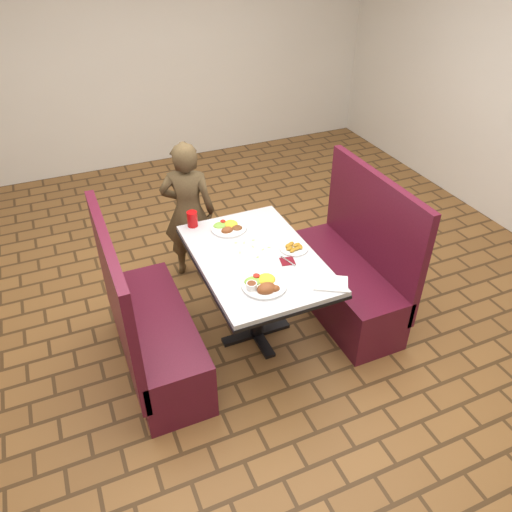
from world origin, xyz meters
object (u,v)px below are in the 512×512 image
(booth_bench_left, at_px, (150,332))
(diner_person, at_px, (188,212))
(dining_table, at_px, (256,267))
(far_dinner_plate, at_px, (228,226))
(plantain_plate, at_px, (294,248))
(red_tumbler, at_px, (192,219))
(booth_bench_right, at_px, (348,276))
(near_dinner_plate, at_px, (264,283))

(booth_bench_left, distance_m, diner_person, 1.19)
(dining_table, bearing_deg, far_dinner_plate, 96.71)
(plantain_plate, height_order, red_tumbler, red_tumbler)
(dining_table, relative_size, booth_bench_right, 1.01)
(booth_bench_left, relative_size, far_dinner_plate, 4.49)
(booth_bench_left, distance_m, plantain_plate, 1.16)
(far_dinner_plate, bearing_deg, diner_person, 104.50)
(plantain_plate, xyz_separation_m, red_tumbler, (-0.56, 0.59, 0.05))
(dining_table, xyz_separation_m, plantain_plate, (0.28, -0.03, 0.11))
(booth_bench_left, distance_m, booth_bench_right, 1.60)
(plantain_plate, bearing_deg, diner_person, 115.14)
(plantain_plate, bearing_deg, booth_bench_right, 3.38)
(booth_bench_right, xyz_separation_m, far_dinner_plate, (-0.85, 0.41, 0.45))
(dining_table, height_order, booth_bench_right, booth_bench_right)
(dining_table, xyz_separation_m, far_dinner_plate, (-0.05, 0.41, 0.12))
(booth_bench_left, height_order, red_tumbler, booth_bench_left)
(dining_table, relative_size, plantain_plate, 6.16)
(booth_bench_right, bearing_deg, dining_table, 180.00)
(booth_bench_right, bearing_deg, booth_bench_left, 180.00)
(booth_bench_left, xyz_separation_m, red_tumbler, (0.52, 0.56, 0.48))
(near_dinner_plate, relative_size, red_tumbler, 2.43)
(far_dinner_plate, bearing_deg, near_dinner_plate, -93.27)
(red_tumbler, bearing_deg, plantain_plate, -46.32)
(dining_table, xyz_separation_m, red_tumbler, (-0.28, 0.56, 0.16))
(diner_person, bearing_deg, far_dinner_plate, 128.60)
(booth_bench_right, height_order, red_tumbler, booth_bench_right)
(diner_person, bearing_deg, red_tumbler, 102.66)
(booth_bench_right, relative_size, near_dinner_plate, 4.11)
(dining_table, height_order, near_dinner_plate, near_dinner_plate)
(near_dinner_plate, bearing_deg, far_dinner_plate, 86.73)
(far_dinner_plate, bearing_deg, booth_bench_right, -25.93)
(diner_person, bearing_deg, plantain_plate, 139.24)
(dining_table, distance_m, booth_bench_left, 0.86)
(near_dinner_plate, bearing_deg, red_tumbler, 102.15)
(booth_bench_left, bearing_deg, red_tumbler, 47.27)
(booth_bench_left, bearing_deg, plantain_plate, -1.63)
(booth_bench_right, xyz_separation_m, diner_person, (-0.99, 0.98, 0.30))
(booth_bench_left, bearing_deg, diner_person, 58.56)
(dining_table, bearing_deg, near_dinner_plate, -105.33)
(dining_table, height_order, diner_person, diner_person)
(booth_bench_right, distance_m, red_tumbler, 1.31)
(near_dinner_plate, distance_m, plantain_plate, 0.48)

